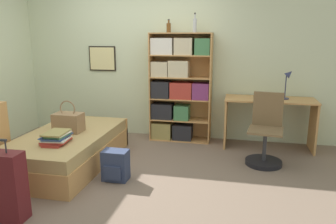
{
  "coord_description": "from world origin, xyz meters",
  "views": [
    {
      "loc": [
        1.58,
        -3.76,
        1.7
      ],
      "look_at": [
        0.73,
        0.19,
        0.75
      ],
      "focal_mm": 35.0,
      "sensor_mm": 36.0,
      "label": 1
    }
  ],
  "objects": [
    {
      "name": "wall_back",
      "position": [
        -0.0,
        1.6,
        1.3
      ],
      "size": [
        10.0,
        0.09,
        2.6
      ],
      "color": "beige",
      "rests_on": "ground_plane"
    },
    {
      "name": "book_stack_on_bed",
      "position": [
        -0.51,
        -0.4,
        0.51
      ],
      "size": [
        0.33,
        0.37,
        0.15
      ],
      "color": "#B2382D",
      "rests_on": "bed"
    },
    {
      "name": "desk_lamp",
      "position": [
        2.3,
        1.3,
        1.08
      ],
      "size": [
        0.17,
        0.12,
        0.45
      ],
      "color": "navy",
      "rests_on": "desk"
    },
    {
      "name": "bed",
      "position": [
        -0.6,
        0.02,
        0.22
      ],
      "size": [
        1.05,
        1.87,
        0.44
      ],
      "color": "tan",
      "rests_on": "ground_plane"
    },
    {
      "name": "backpack",
      "position": [
        0.2,
        -0.32,
        0.18
      ],
      "size": [
        0.3,
        0.23,
        0.37
      ],
      "color": "#2D3856",
      "rests_on": "ground_plane"
    },
    {
      "name": "desk",
      "position": [
        2.07,
        1.28,
        0.54
      ],
      "size": [
        1.33,
        0.54,
        0.77
      ],
      "color": "tan",
      "rests_on": "ground_plane"
    },
    {
      "name": "handbag",
      "position": [
        -0.61,
        0.09,
        0.57
      ],
      "size": [
        0.37,
        0.24,
        0.43
      ],
      "color": "#93704C",
      "rests_on": "bed"
    },
    {
      "name": "ground_plane",
      "position": [
        0.0,
        0.0,
        0.0
      ],
      "size": [
        14.0,
        14.0,
        0.0
      ],
      "primitive_type": "plane",
      "color": "#756051"
    },
    {
      "name": "bottle_brown",
      "position": [
        0.89,
        1.38,
        1.85
      ],
      "size": [
        0.06,
        0.06,
        0.29
      ],
      "color": "#B7BCC1",
      "rests_on": "bookcase"
    },
    {
      "name": "bookcase",
      "position": [
        0.62,
        1.38,
        0.88
      ],
      "size": [
        0.98,
        0.33,
        1.74
      ],
      "color": "tan",
      "rests_on": "ground_plane"
    },
    {
      "name": "bottle_green",
      "position": [
        0.48,
        1.42,
        1.82
      ],
      "size": [
        0.07,
        0.07,
        0.2
      ],
      "color": "brown",
      "rests_on": "bookcase"
    },
    {
      "name": "desk_chair",
      "position": [
        1.98,
        0.61,
        0.31
      ],
      "size": [
        0.49,
        0.5,
        0.95
      ],
      "color": "black",
      "rests_on": "ground_plane"
    }
  ]
}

